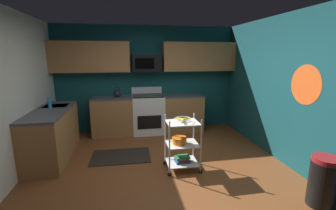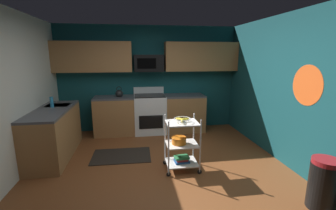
{
  "view_description": "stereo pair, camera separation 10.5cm",
  "coord_description": "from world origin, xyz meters",
  "px_view_note": "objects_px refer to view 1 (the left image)",
  "views": [
    {
      "loc": [
        -0.51,
        -3.39,
        1.91
      ],
      "look_at": [
        0.18,
        0.43,
        1.05
      ],
      "focal_mm": 24.58,
      "sensor_mm": 36.0,
      "label": 1
    },
    {
      "loc": [
        -0.41,
        -3.41,
        1.91
      ],
      "look_at": [
        0.18,
        0.43,
        1.05
      ],
      "focal_mm": 24.58,
      "sensor_mm": 36.0,
      "label": 2
    }
  ],
  "objects_px": {
    "oven_range": "(148,114)",
    "dish_soap_bottle": "(50,103)",
    "fruit_bowl": "(183,119)",
    "mixing_bowl_large": "(179,140)",
    "rolling_cart": "(182,144)",
    "kettle": "(117,94)",
    "trash_can": "(323,182)",
    "microwave": "(147,63)",
    "book_stack": "(182,159)"
  },
  "relations": [
    {
      "from": "oven_range",
      "to": "dish_soap_bottle",
      "type": "bearing_deg",
      "value": -153.8
    },
    {
      "from": "fruit_bowl",
      "to": "dish_soap_bottle",
      "type": "bearing_deg",
      "value": 155.56
    },
    {
      "from": "fruit_bowl",
      "to": "mixing_bowl_large",
      "type": "xyz_separation_m",
      "value": [
        -0.05,
        0.0,
        -0.36
      ]
    },
    {
      "from": "rolling_cart",
      "to": "kettle",
      "type": "relative_size",
      "value": 3.47
    },
    {
      "from": "dish_soap_bottle",
      "to": "trash_can",
      "type": "height_order",
      "value": "dish_soap_bottle"
    },
    {
      "from": "oven_range",
      "to": "trash_can",
      "type": "bearing_deg",
      "value": -59.56
    },
    {
      "from": "dish_soap_bottle",
      "to": "fruit_bowl",
      "type": "bearing_deg",
      "value": -24.44
    },
    {
      "from": "fruit_bowl",
      "to": "trash_can",
      "type": "relative_size",
      "value": 0.41
    },
    {
      "from": "rolling_cart",
      "to": "fruit_bowl",
      "type": "bearing_deg",
      "value": -153.43
    },
    {
      "from": "rolling_cart",
      "to": "trash_can",
      "type": "xyz_separation_m",
      "value": [
        1.53,
        -1.26,
        -0.13
      ]
    },
    {
      "from": "rolling_cart",
      "to": "mixing_bowl_large",
      "type": "distance_m",
      "value": 0.08
    },
    {
      "from": "oven_range",
      "to": "microwave",
      "type": "distance_m",
      "value": 1.23
    },
    {
      "from": "fruit_bowl",
      "to": "dish_soap_bottle",
      "type": "xyz_separation_m",
      "value": [
        -2.31,
        1.05,
        0.14
      ]
    },
    {
      "from": "mixing_bowl_large",
      "to": "trash_can",
      "type": "distance_m",
      "value": 2.03
    },
    {
      "from": "microwave",
      "to": "mixing_bowl_large",
      "type": "distance_m",
      "value": 2.44
    },
    {
      "from": "rolling_cart",
      "to": "dish_soap_bottle",
      "type": "height_order",
      "value": "dish_soap_bottle"
    },
    {
      "from": "microwave",
      "to": "dish_soap_bottle",
      "type": "xyz_separation_m",
      "value": [
        -1.93,
        -1.06,
        -0.68
      ]
    },
    {
      "from": "mixing_bowl_large",
      "to": "kettle",
      "type": "distance_m",
      "value": 2.31
    },
    {
      "from": "rolling_cart",
      "to": "mixing_bowl_large",
      "type": "relative_size",
      "value": 3.63
    },
    {
      "from": "microwave",
      "to": "kettle",
      "type": "xyz_separation_m",
      "value": [
        -0.72,
        -0.11,
        -0.7
      ]
    },
    {
      "from": "oven_range",
      "to": "mixing_bowl_large",
      "type": "bearing_deg",
      "value": -80.61
    },
    {
      "from": "microwave",
      "to": "rolling_cart",
      "type": "height_order",
      "value": "microwave"
    },
    {
      "from": "rolling_cart",
      "to": "trash_can",
      "type": "height_order",
      "value": "rolling_cart"
    },
    {
      "from": "trash_can",
      "to": "dish_soap_bottle",
      "type": "bearing_deg",
      "value": 149.05
    },
    {
      "from": "rolling_cart",
      "to": "kettle",
      "type": "height_order",
      "value": "kettle"
    },
    {
      "from": "kettle",
      "to": "fruit_bowl",
      "type": "bearing_deg",
      "value": -61.11
    },
    {
      "from": "rolling_cart",
      "to": "book_stack",
      "type": "xyz_separation_m",
      "value": [
        0.0,
        -0.0,
        -0.27
      ]
    },
    {
      "from": "mixing_bowl_large",
      "to": "oven_range",
      "type": "bearing_deg",
      "value": 99.39
    },
    {
      "from": "oven_range",
      "to": "rolling_cart",
      "type": "bearing_deg",
      "value": -79.25
    },
    {
      "from": "dish_soap_bottle",
      "to": "book_stack",
      "type": "bearing_deg",
      "value": -24.44
    },
    {
      "from": "oven_range",
      "to": "dish_soap_bottle",
      "type": "relative_size",
      "value": 5.5
    },
    {
      "from": "rolling_cart",
      "to": "fruit_bowl",
      "type": "height_order",
      "value": "rolling_cart"
    },
    {
      "from": "book_stack",
      "to": "dish_soap_bottle",
      "type": "relative_size",
      "value": 1.26
    },
    {
      "from": "rolling_cart",
      "to": "kettle",
      "type": "bearing_deg",
      "value": 118.89
    },
    {
      "from": "dish_soap_bottle",
      "to": "trash_can",
      "type": "bearing_deg",
      "value": -30.95
    },
    {
      "from": "oven_range",
      "to": "kettle",
      "type": "distance_m",
      "value": 0.89
    },
    {
      "from": "rolling_cart",
      "to": "mixing_bowl_large",
      "type": "xyz_separation_m",
      "value": [
        -0.05,
        -0.0,
        0.07
      ]
    },
    {
      "from": "mixing_bowl_large",
      "to": "kettle",
      "type": "relative_size",
      "value": 0.95
    },
    {
      "from": "book_stack",
      "to": "trash_can",
      "type": "bearing_deg",
      "value": -39.3
    },
    {
      "from": "dish_soap_bottle",
      "to": "trash_can",
      "type": "relative_size",
      "value": 0.3
    },
    {
      "from": "microwave",
      "to": "fruit_bowl",
      "type": "xyz_separation_m",
      "value": [
        0.38,
        -2.11,
        -0.82
      ]
    },
    {
      "from": "oven_range",
      "to": "book_stack",
      "type": "distance_m",
      "value": 2.06
    },
    {
      "from": "dish_soap_bottle",
      "to": "microwave",
      "type": "bearing_deg",
      "value": 28.66
    },
    {
      "from": "rolling_cart",
      "to": "trash_can",
      "type": "bearing_deg",
      "value": -39.3
    },
    {
      "from": "trash_can",
      "to": "microwave",
      "type": "bearing_deg",
      "value": 119.66
    },
    {
      "from": "mixing_bowl_large",
      "to": "kettle",
      "type": "bearing_deg",
      "value": 117.81
    },
    {
      "from": "microwave",
      "to": "kettle",
      "type": "distance_m",
      "value": 1.01
    },
    {
      "from": "oven_range",
      "to": "kettle",
      "type": "height_order",
      "value": "kettle"
    },
    {
      "from": "dish_soap_bottle",
      "to": "mixing_bowl_large",
      "type": "bearing_deg",
      "value": -24.9
    },
    {
      "from": "book_stack",
      "to": "fruit_bowl",
      "type": "bearing_deg",
      "value": -165.96
    }
  ]
}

